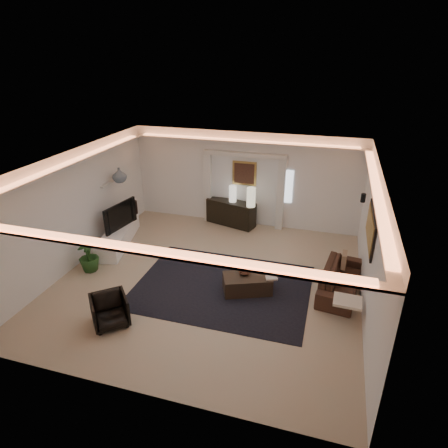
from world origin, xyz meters
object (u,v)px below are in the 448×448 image
(coffee_table, at_px, (247,284))
(armchair, at_px, (110,311))
(sofa, at_px, (341,279))
(console, at_px, (231,213))

(coffee_table, bearing_deg, armchair, -163.84)
(sofa, height_order, armchair, armchair)
(armchair, bearing_deg, sofa, -11.22)
(sofa, distance_m, coffee_table, 2.15)
(sofa, xyz_separation_m, armchair, (-4.43, -2.54, 0.03))
(coffee_table, xyz_separation_m, armchair, (-2.38, -1.89, 0.12))
(coffee_table, distance_m, armchair, 3.04)
(console, xyz_separation_m, sofa, (3.38, -2.80, -0.11))
(coffee_table, bearing_deg, sofa, -4.53)
(console, distance_m, armchair, 5.45)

